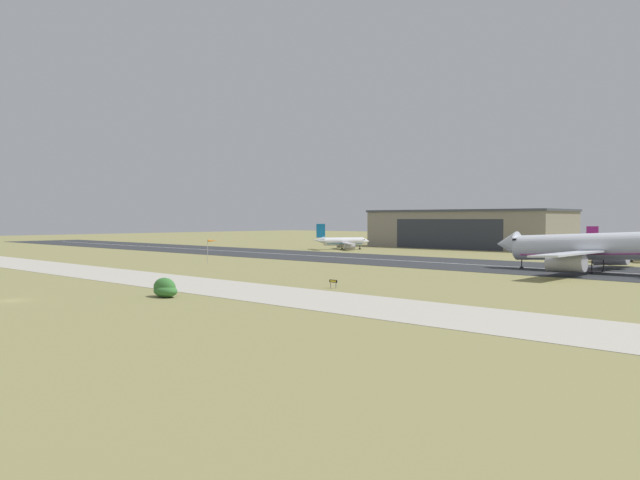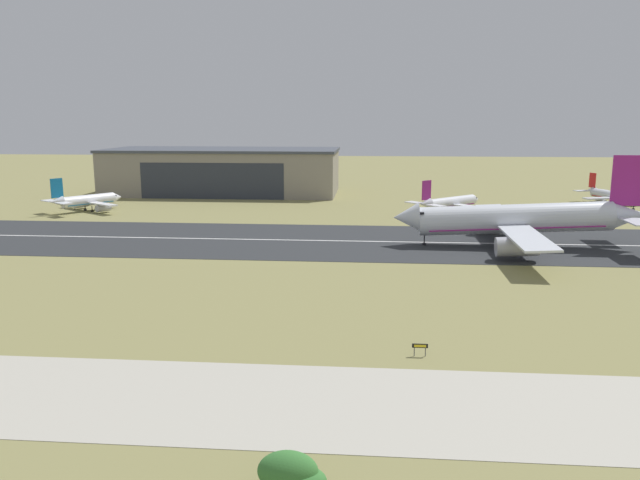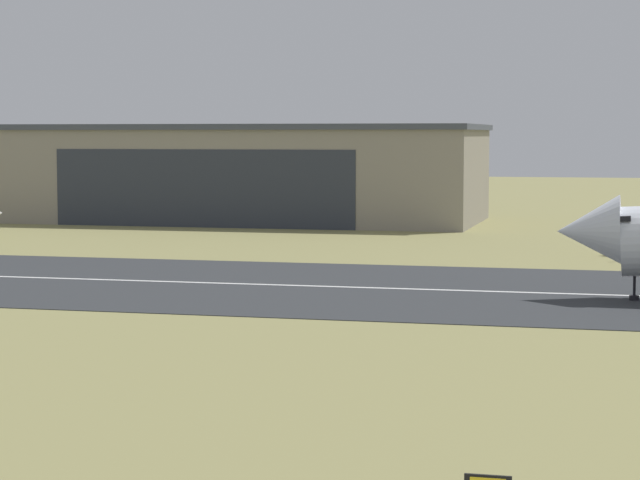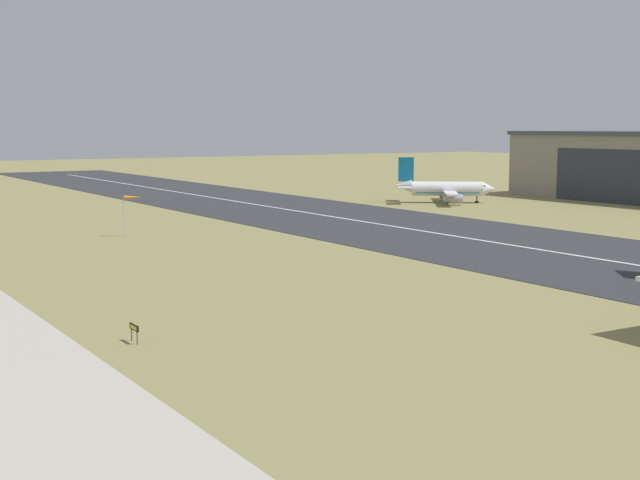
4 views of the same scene
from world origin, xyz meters
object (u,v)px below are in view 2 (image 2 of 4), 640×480
airplane_parked_east (451,203)px  shrub_clump (291,475)px  airplane_parked_centre (614,196)px  runway_sign (420,347)px  airplane_landing (516,220)px  airplane_parked_west (87,201)px

airplane_parked_east → shrub_clump: (-27.25, -135.25, -1.81)m
airplane_parked_centre → runway_sign: airplane_parked_centre is taller
airplane_parked_east → runway_sign: airplane_parked_east is taller
airplane_landing → runway_sign: (-24.01, -62.95, -4.62)m
airplane_parked_centre → airplane_parked_east: size_ratio=1.12×
airplane_landing → airplane_parked_east: size_ratio=2.43×
airplane_parked_west → shrub_clump: (76.18, -131.18, -1.78)m
airplane_landing → runway_sign: size_ratio=31.56×
airplane_parked_east → airplane_landing: bearing=-80.2°
airplane_parked_west → airplane_parked_centre: 156.87m
shrub_clump → runway_sign: 29.08m
airplane_parked_west → shrub_clump: size_ratio=4.50×
airplane_parked_west → shrub_clump: 151.71m
airplane_landing → shrub_clump: (-35.11, -89.84, -4.47)m
airplane_parked_centre → shrub_clump: (-78.75, -155.73, -1.70)m
airplane_landing → airplane_parked_west: (-111.29, 41.35, -2.69)m
runway_sign → airplane_parked_east: bearing=81.5°
airplane_parked_centre → shrub_clump: bearing=-116.8°
airplane_parked_east → runway_sign: size_ratio=13.00×
runway_sign → shrub_clump: bearing=-112.4°
airplane_parked_west → airplane_parked_centre: size_ratio=0.87×
airplane_parked_west → airplane_parked_centre: (154.93, 24.55, -0.08)m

